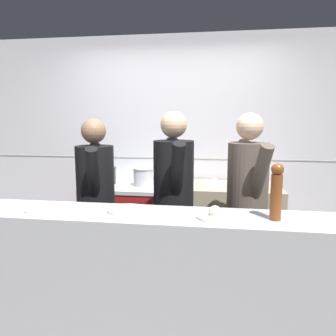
# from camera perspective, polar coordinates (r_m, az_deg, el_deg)

# --- Properties ---
(ground_plane) EXTENTS (14.00, 14.00, 0.00)m
(ground_plane) POSITION_cam_1_polar(r_m,az_deg,el_deg) (2.94, -3.22, -25.08)
(ground_plane) COLOR #4C4742
(wall_back_tiled) EXTENTS (8.00, 0.06, 2.60)m
(wall_back_tiled) POSITION_cam_1_polar(r_m,az_deg,el_deg) (3.99, 1.17, 3.87)
(wall_back_tiled) COLOR silver
(wall_back_tiled) RESTS_ON ground_plane
(oven_range) EXTENTS (0.95, 0.71, 0.89)m
(oven_range) POSITION_cam_1_polar(r_m,az_deg,el_deg) (3.86, -6.91, -9.32)
(oven_range) COLOR maroon
(oven_range) RESTS_ON ground_plane
(prep_counter) EXTENTS (1.18, 0.65, 0.91)m
(prep_counter) POSITION_cam_1_polar(r_m,az_deg,el_deg) (3.73, 9.78, -9.92)
(prep_counter) COLOR gray
(prep_counter) RESTS_ON ground_plane
(pass_counter) EXTENTS (2.59, 0.45, 1.00)m
(pass_counter) POSITION_cam_1_polar(r_m,az_deg,el_deg) (2.40, -1.79, -19.65)
(pass_counter) COLOR #B7BABF
(pass_counter) RESTS_ON ground_plane
(stock_pot) EXTENTS (0.25, 0.25, 0.19)m
(stock_pot) POSITION_cam_1_polar(r_m,az_deg,el_deg) (3.83, -10.85, -1.18)
(stock_pot) COLOR #2D2D33
(stock_pot) RESTS_ON oven_range
(sauce_pot) EXTENTS (0.23, 0.23, 0.20)m
(sauce_pot) POSITION_cam_1_polar(r_m,az_deg,el_deg) (3.66, -4.32, -1.44)
(sauce_pot) COLOR #B7BABF
(sauce_pot) RESTS_ON oven_range
(mixing_bowl_steel) EXTENTS (0.22, 0.22, 0.10)m
(mixing_bowl_steel) POSITION_cam_1_polar(r_m,az_deg,el_deg) (3.59, 8.05, -2.27)
(mixing_bowl_steel) COLOR #B7BABF
(mixing_bowl_steel) RESTS_ON prep_counter
(plated_dish_main) EXTENTS (0.26, 0.26, 0.02)m
(plated_dish_main) POSITION_cam_1_polar(r_m,az_deg,el_deg) (2.46, -20.83, -6.62)
(plated_dish_main) COLOR white
(plated_dish_main) RESTS_ON pass_counter
(plated_dish_appetiser) EXTENTS (0.26, 0.26, 0.02)m
(plated_dish_appetiser) POSITION_cam_1_polar(r_m,az_deg,el_deg) (2.29, -7.20, -7.22)
(plated_dish_appetiser) COLOR white
(plated_dish_appetiser) RESTS_ON pass_counter
(plated_dish_dessert) EXTENTS (0.24, 0.24, 0.08)m
(plated_dish_dessert) POSITION_cam_1_polar(r_m,az_deg,el_deg) (2.14, 8.18, -8.08)
(plated_dish_dessert) COLOR white
(plated_dish_dessert) RESTS_ON pass_counter
(pepper_mill) EXTENTS (0.08, 0.08, 0.36)m
(pepper_mill) POSITION_cam_1_polar(r_m,az_deg,el_deg) (2.15, 18.36, -3.75)
(pepper_mill) COLOR brown
(pepper_mill) RESTS_ON pass_counter
(chef_head_cook) EXTENTS (0.42, 0.71, 1.63)m
(chef_head_cook) POSITION_cam_1_polar(r_m,az_deg,el_deg) (3.00, -12.44, -5.52)
(chef_head_cook) COLOR black
(chef_head_cook) RESTS_ON ground_plane
(chef_sous) EXTENTS (0.42, 0.74, 1.69)m
(chef_sous) POSITION_cam_1_polar(r_m,az_deg,el_deg) (2.84, 0.96, -5.43)
(chef_sous) COLOR black
(chef_sous) RESTS_ON ground_plane
(chef_line) EXTENTS (0.44, 0.72, 1.68)m
(chef_line) POSITION_cam_1_polar(r_m,az_deg,el_deg) (2.86, 13.58, -5.75)
(chef_line) COLOR black
(chef_line) RESTS_ON ground_plane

